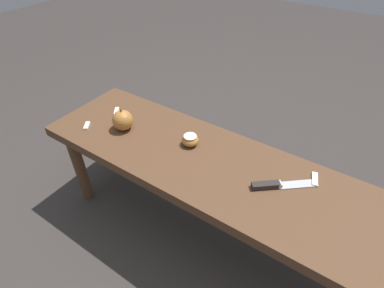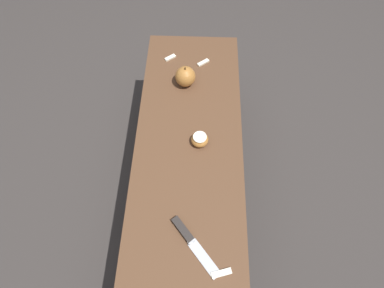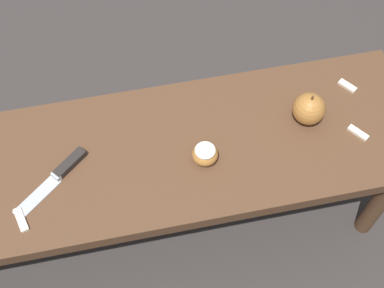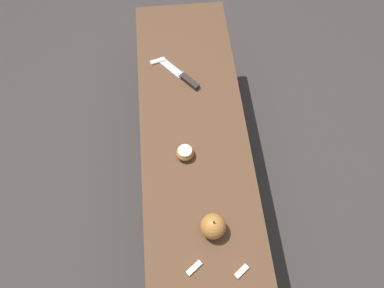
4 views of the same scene
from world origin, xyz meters
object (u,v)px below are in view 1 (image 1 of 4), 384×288
Objects in this scene: wooden_bench at (209,173)px; knife at (275,185)px; apple_whole at (123,120)px; apple_cut at (190,140)px.

knife reaches higher than wooden_bench.
apple_whole is at bearing 3.57° from wooden_bench.
wooden_bench is 14.28× the size of apple_whole.
wooden_bench is 0.14m from apple_cut.
wooden_bench is at bearing -176.43° from apple_whole.
apple_cut reaches higher than wooden_bench.
apple_cut is (-0.28, -0.07, -0.02)m from apple_whole.
knife is 0.35m from apple_cut.
apple_cut is at bearing 135.82° from knife.
wooden_bench is 0.25m from knife.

